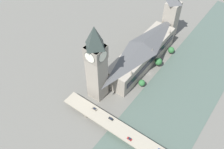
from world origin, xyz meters
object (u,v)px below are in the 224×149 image
(clock_tower, at_px, (96,63))
(car_southbound_mid, at_px, (111,119))
(car_northbound_lead, at_px, (129,139))
(road_bridge, at_px, (144,145))
(car_northbound_tail, at_px, (94,109))
(victoria_tower, at_px, (171,17))
(parliament_hall, at_px, (142,53))

(clock_tower, distance_m, car_southbound_mid, 49.01)
(car_northbound_lead, bearing_deg, road_bridge, -164.39)
(car_northbound_tail, relative_size, car_southbound_mid, 1.07)
(car_southbound_mid, bearing_deg, car_northbound_lead, 164.52)
(victoria_tower, xyz_separation_m, car_northbound_tail, (-0.73, 139.24, -18.31))
(parliament_hall, relative_size, clock_tower, 1.26)
(victoria_tower, distance_m, road_bridge, 152.84)
(car_southbound_mid, bearing_deg, road_bridge, 174.65)
(car_northbound_tail, bearing_deg, road_bridge, 176.94)
(parliament_hall, xyz_separation_m, victoria_tower, (0.05, -60.35, 10.70))
(victoria_tower, xyz_separation_m, car_northbound_lead, (-41.44, 145.19, -18.42))
(road_bridge, height_order, car_northbound_lead, car_northbound_lead)
(car_northbound_tail, height_order, car_southbound_mid, car_northbound_tail)
(car_northbound_lead, bearing_deg, parliament_hall, -64.00)
(parliament_hall, xyz_separation_m, clock_tower, (10.44, 60.07, 27.47))
(victoria_tower, xyz_separation_m, road_bridge, (-52.77, 142.02, -20.11))
(road_bridge, bearing_deg, victoria_tower, -69.62)
(parliament_hall, height_order, road_bridge, parliament_hall)
(clock_tower, distance_m, victoria_tower, 122.03)
(clock_tower, height_order, car_southbound_mid, clock_tower)
(road_bridge, relative_size, car_northbound_lead, 39.84)
(clock_tower, xyz_separation_m, car_southbound_mid, (-28.76, 18.38, -35.16))
(parliament_hall, relative_size, victoria_tower, 1.82)
(parliament_hall, bearing_deg, car_northbound_tail, 90.49)
(car_southbound_mid, bearing_deg, victoria_tower, -82.46)
(car_southbound_mid, bearing_deg, parliament_hall, -76.86)
(parliament_hall, relative_size, car_southbound_mid, 22.03)
(car_northbound_lead, distance_m, car_southbound_mid, 23.93)
(victoria_tower, bearing_deg, clock_tower, 85.07)
(clock_tower, xyz_separation_m, car_northbound_lead, (-51.83, 24.77, -35.20))
(parliament_hall, xyz_separation_m, car_northbound_lead, (-41.38, 84.84, -7.73))
(car_northbound_tail, bearing_deg, victoria_tower, -89.70)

